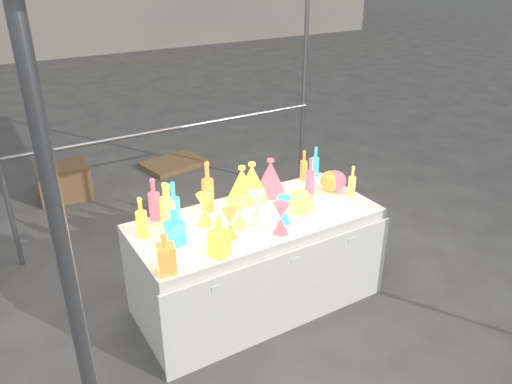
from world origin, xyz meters
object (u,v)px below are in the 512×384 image
cardboard_box_closed (64,182)px  globe_0 (303,204)px  display_table (257,261)px  decanter_0 (219,237)px  bottle_0 (165,203)px  lampshade_0 (252,181)px  hourglass_0 (230,224)px

cardboard_box_closed → globe_0: (1.21, -2.76, 0.62)m
globe_0 → display_table: bearing=164.2°
decanter_0 → cardboard_box_closed: bearing=75.8°
bottle_0 → lampshade_0: size_ratio=1.07×
display_table → globe_0: globe_0 is taller
hourglass_0 → globe_0: size_ratio=1.29×
decanter_0 → lampshade_0: bearing=23.1°
display_table → lampshade_0: bearing=65.4°
globe_0 → decanter_0: bearing=-165.4°
decanter_0 → globe_0: 0.82m
bottle_0 → globe_0: 0.99m
decanter_0 → hourglass_0: 0.23m
display_table → bottle_0: size_ratio=5.83×
bottle_0 → decanter_0: size_ratio=1.19×
lampshade_0 → cardboard_box_closed: bearing=100.9°
decanter_0 → lampshade_0: (0.59, 0.59, 0.02)m
cardboard_box_closed → hourglass_0: bearing=-73.2°
decanter_0 → lampshade_0: size_ratio=0.90×
display_table → bottle_0: bearing=155.9°
hourglass_0 → cardboard_box_closed: bearing=101.6°
lampshade_0 → display_table: bearing=-126.6°
cardboard_box_closed → lampshade_0: (1.00, -2.37, 0.70)m
display_table → bottle_0: bottle_0 is taller
display_table → cardboard_box_closed: size_ratio=3.43×
display_table → decanter_0: decanter_0 is taller
globe_0 → cardboard_box_closed: bearing=113.6°
decanter_0 → lampshade_0: 0.83m
cardboard_box_closed → bottle_0: bearing=-78.0°
cardboard_box_closed → lampshade_0: 2.67m
cardboard_box_closed → decanter_0: decanter_0 is taller
bottle_0 → hourglass_0: size_ratio=1.51×
bottle_0 → globe_0: size_ratio=1.94×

